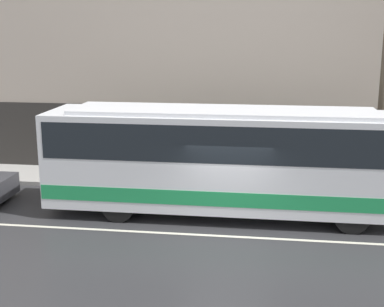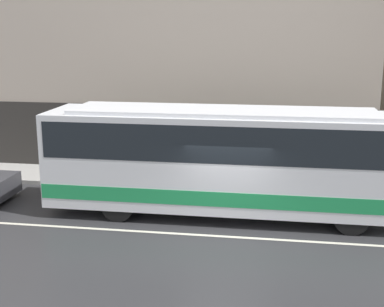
# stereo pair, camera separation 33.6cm
# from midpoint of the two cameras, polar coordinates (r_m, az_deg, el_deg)

# --- Properties ---
(ground_plane) EXTENTS (60.00, 60.00, 0.00)m
(ground_plane) POSITION_cam_midpoint_polar(r_m,az_deg,el_deg) (15.44, 3.04, -8.82)
(ground_plane) COLOR #2D2D30
(sidewalk) EXTENTS (60.00, 2.44, 0.15)m
(sidewalk) POSITION_cam_midpoint_polar(r_m,az_deg,el_deg) (20.33, 4.30, -3.11)
(sidewalk) COLOR #A09E99
(sidewalk) RESTS_ON ground_plane
(building_facade) EXTENTS (60.00, 0.35, 12.50)m
(building_facade) POSITION_cam_midpoint_polar(r_m,az_deg,el_deg) (20.87, 4.84, 13.90)
(building_facade) COLOR #B7A899
(building_facade) RESTS_ON ground_plane
(lane_stripe) EXTENTS (54.00, 0.14, 0.01)m
(lane_stripe) POSITION_cam_midpoint_polar(r_m,az_deg,el_deg) (15.43, 3.04, -8.80)
(lane_stripe) COLOR beige
(lane_stripe) RESTS_ON ground_plane
(transit_bus) EXTENTS (10.94, 2.60, 3.37)m
(transit_bus) POSITION_cam_midpoint_polar(r_m,az_deg,el_deg) (16.68, 2.66, -0.26)
(transit_bus) COLOR silver
(transit_bus) RESTS_ON ground_plane
(pedestrian_waiting) EXTENTS (0.36, 0.36, 1.59)m
(pedestrian_waiting) POSITION_cam_midpoint_polar(r_m,az_deg,el_deg) (20.32, 4.42, -0.75)
(pedestrian_waiting) COLOR navy
(pedestrian_waiting) RESTS_ON sidewalk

